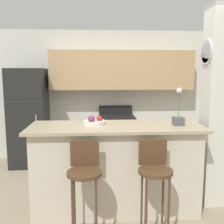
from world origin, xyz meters
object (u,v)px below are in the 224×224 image
at_px(bar_stool_right, 155,173).
at_px(bar_stool_left, 85,175).
at_px(stove_range, 117,139).
at_px(fruit_bowl, 94,122).
at_px(orchid_vase, 178,116).
at_px(refrigerator, 29,117).

bearing_deg(bar_stool_right, bar_stool_left, 180.00).
relative_size(stove_range, bar_stool_right, 1.05).
distance_m(stove_range, bar_stool_right, 2.37).
distance_m(bar_stool_left, fruit_bowl, 0.77).
relative_size(stove_range, orchid_vase, 2.33).
bearing_deg(bar_stool_left, orchid_vase, 25.30).
relative_size(bar_stool_left, orchid_vase, 2.21).
xyz_separation_m(refrigerator, stove_range, (1.65, 0.02, -0.44)).
bearing_deg(fruit_bowl, bar_stool_left, -99.12).
bearing_deg(refrigerator, fruit_bowl, -54.14).
xyz_separation_m(bar_stool_right, orchid_vase, (0.40, 0.54, 0.52)).
height_order(refrigerator, bar_stool_left, refrigerator).
distance_m(bar_stool_left, bar_stool_right, 0.73).
xyz_separation_m(bar_stool_right, fruit_bowl, (-0.63, 0.63, 0.44)).
xyz_separation_m(refrigerator, bar_stool_right, (1.86, -2.32, -0.21)).
height_order(stove_range, fruit_bowl, fruit_bowl).
distance_m(bar_stool_right, orchid_vase, 0.85).
bearing_deg(orchid_vase, stove_range, 108.74).
bearing_deg(stove_range, bar_stool_right, -84.91).
relative_size(bar_stool_right, fruit_bowl, 3.70).
distance_m(bar_stool_left, orchid_vase, 1.36).
xyz_separation_m(stove_range, bar_stool_right, (0.21, -2.35, 0.23)).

